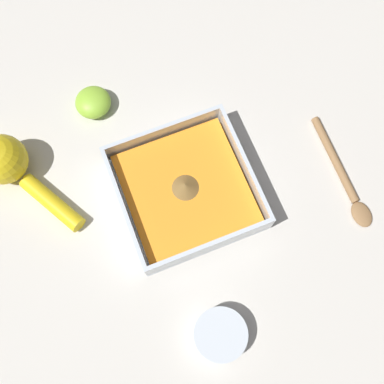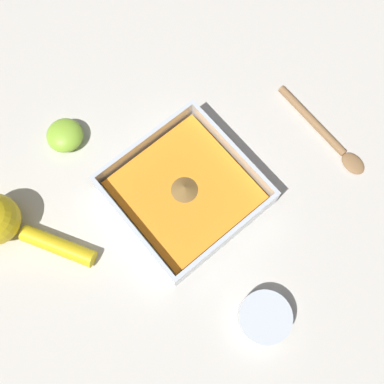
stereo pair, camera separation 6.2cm
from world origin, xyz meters
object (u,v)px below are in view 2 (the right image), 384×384
Objects in this scene: square_dish at (185,192)px; spice_bowl at (264,317)px; lemon_half at (65,135)px; wooden_spoon at (326,135)px; lemon_squeezer at (3,223)px.

spice_bowl is (0.21, -0.03, -0.00)m from square_dish.
lemon_half is 0.40m from wooden_spoon.
wooden_spoon is (0.19, 0.46, -0.03)m from lemon_squeezer.
lemon_half is at bearing -172.52° from spice_bowl.
spice_bowl is 0.29m from wooden_spoon.
square_dish is at bearing 171.57° from spice_bowl.
lemon_squeezer reaches higher than spice_bowl.
square_dish reaches higher than lemon_half.
square_dish is 2.66× the size of spice_bowl.
spice_bowl is at bearing -178.39° from lemon_squeezer.
square_dish is 1.12× the size of lemon_squeezer.
lemon_squeezer reaches higher than square_dish.
spice_bowl is 0.38m from lemon_squeezer.
lemon_squeezer is (-0.12, -0.23, 0.02)m from square_dish.
wooden_spoon is at bearing 50.76° from lemon_half.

